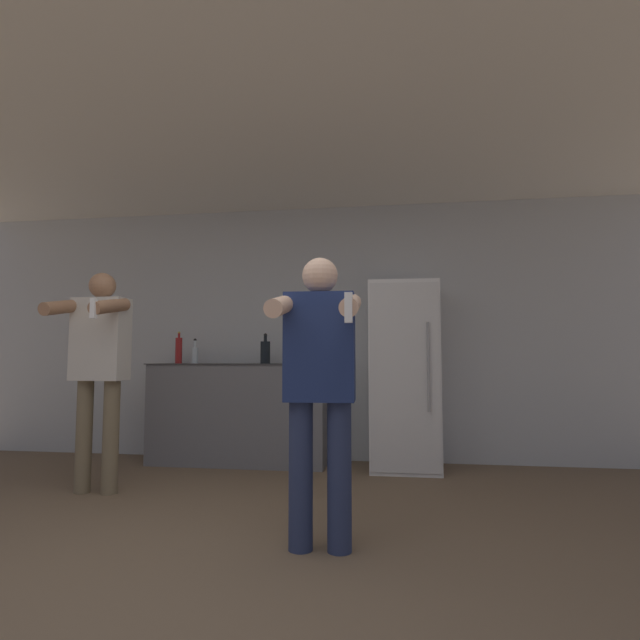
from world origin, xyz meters
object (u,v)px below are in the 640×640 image
Objects in this scene: bottle_dark_rum at (179,350)px; person_woman_foreground at (320,376)px; bottle_clear_vodka at (265,352)px; person_man_side at (99,357)px; refrigerator at (404,375)px; bottle_green_wine at (195,354)px.

bottle_dark_rum is 2.67m from person_woman_foreground.
bottle_clear_vodka is 0.18× the size of person_man_side.
person_woman_foreground is 0.93× the size of person_man_side.
bottle_dark_rum is at bearing -180.00° from bottle_clear_vodka.
refrigerator is at bearing -0.31° from bottle_dark_rum.
bottle_green_wine is 2.56m from person_woman_foreground.
person_woman_foreground is at bearing -52.97° from bottle_green_wine.
person_man_side is (-0.28, -1.17, -0.04)m from bottle_green_wine.
person_man_side is (-1.82, 0.87, 0.11)m from person_woman_foreground.
person_woman_foreground is (1.71, -2.04, -0.18)m from bottle_dark_rum.
bottle_green_wine is at bearing 127.03° from person_woman_foreground.
refrigerator is 5.38× the size of bottle_dark_rum.
person_woman_foreground reaches higher than bottle_dark_rum.
bottle_dark_rum is at bearing 84.51° from person_man_side.
bottle_green_wine is at bearing -180.00° from bottle_clear_vodka.
bottle_clear_vodka reaches higher than bottle_green_wine.
bottle_dark_rum is 1.08× the size of bottle_clear_vodka.
refrigerator is 1.10× the size of person_woman_foreground.
person_woman_foreground is (-0.49, -2.03, 0.06)m from refrigerator.
bottle_green_wine is at bearing 179.67° from refrigerator.
person_woman_foreground is at bearing -67.90° from bottle_clear_vodka.
bottle_clear_vodka is at bearing 49.79° from person_man_side.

